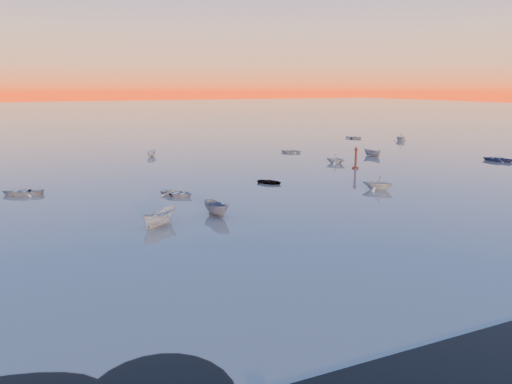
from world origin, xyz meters
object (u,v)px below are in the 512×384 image
boat_near_left (177,196)px  boat_near_right (378,190)px  channel_marker (356,160)px  boat_near_center (160,225)px

boat_near_left → boat_near_right: (23.50, -7.16, 0.00)m
boat_near_left → channel_marker: bearing=-23.3°
boat_near_center → boat_near_left: bearing=-58.1°
channel_marker → boat_near_right: bearing=-116.4°
boat_near_right → boat_near_center: bearing=-33.2°
boat_near_right → channel_marker: 16.06m
boat_near_left → channel_marker: size_ratio=1.17×
boat_near_right → channel_marker: channel_marker is taller
boat_near_right → channel_marker: bearing=-158.1°
boat_near_center → boat_near_right: boat_near_center is taller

